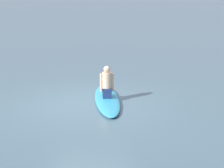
# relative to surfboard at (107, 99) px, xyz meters

# --- Properties ---
(ground_plane) EXTENTS (400.00, 400.00, 0.00)m
(ground_plane) POSITION_rel_surfboard_xyz_m (0.51, 0.33, -0.06)
(ground_plane) COLOR slate
(surfboard) EXTENTS (1.70, 3.08, 0.12)m
(surfboard) POSITION_rel_surfboard_xyz_m (0.00, 0.00, 0.00)
(surfboard) COLOR #339EC6
(surfboard) RESTS_ON ground
(person_paddler) EXTENTS (0.40, 0.37, 0.92)m
(person_paddler) POSITION_rel_surfboard_xyz_m (0.00, 0.00, 0.47)
(person_paddler) COLOR navy
(person_paddler) RESTS_ON surfboard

